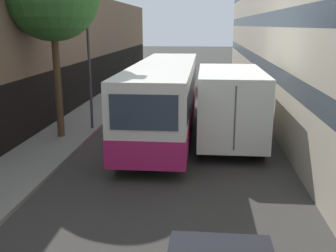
{
  "coord_description": "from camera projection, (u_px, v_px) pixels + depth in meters",
  "views": [
    {
      "loc": [
        1.16,
        0.3,
        4.6
      ],
      "look_at": [
        0.07,
        11.92,
        1.6
      ],
      "focal_mm": 42.0,
      "sensor_mm": 36.0,
      "label": 1
    }
  ],
  "objects": [
    {
      "name": "building_right_apartment",
      "position": [
        326.0,
        9.0,
        13.66
      ],
      "size": [
        2.4,
        60.0,
        10.37
      ],
      "color": "#A89E89",
      "rests_on": "ground_plane"
    },
    {
      "name": "sidewalk_left",
      "position": [
        57.0,
        141.0,
        15.83
      ],
      "size": [
        2.33,
        60.0,
        0.14
      ],
      "color": "gray",
      "rests_on": "ground_plane"
    },
    {
      "name": "bus",
      "position": [
        165.0,
        96.0,
        17.02
      ],
      "size": [
        2.46,
        11.85,
        3.03
      ],
      "color": "silver",
      "rests_on": "ground_plane"
    },
    {
      "name": "panel_van",
      "position": [
        173.0,
        74.0,
        29.04
      ],
      "size": [
        1.96,
        4.31,
        1.92
      ],
      "color": "navy",
      "rests_on": "ground_plane"
    },
    {
      "name": "street_lamp",
      "position": [
        86.0,
        2.0,
        16.26
      ],
      "size": [
        0.36,
        0.8,
        7.99
      ],
      "color": "#38383D",
      "rests_on": "sidewalk_left"
    },
    {
      "name": "ground_plane",
      "position": [
        174.0,
        146.0,
        15.42
      ],
      "size": [
        150.0,
        150.0,
        0.0
      ],
      "primitive_type": "plane",
      "color": "#33302D"
    },
    {
      "name": "box_truck",
      "position": [
        229.0,
        101.0,
        16.08
      ],
      "size": [
        2.44,
        7.45,
        2.93
      ],
      "color": "silver",
      "rests_on": "ground_plane"
    }
  ]
}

